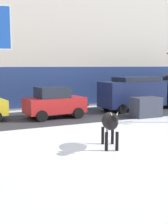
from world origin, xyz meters
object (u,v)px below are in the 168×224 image
pedestrian_by_cars (136,93)px  dumpster (146,107)px  car_red_hatchback (54,103)px  pedestrian_far_left (87,95)px  car_navy_van (133,93)px  cow_black (110,122)px  pedestrian_near_billboard (1,99)px

pedestrian_by_cars → dumpster: (-3.48, -5.89, -0.28)m
car_red_hatchback → pedestrian_by_cars: 9.41m
pedestrian_by_cars → pedestrian_far_left: bearing=180.0°
car_navy_van → pedestrian_far_left: bearing=118.9°
pedestrian_far_left → car_navy_van: bearing=-61.1°
car_navy_van → car_red_hatchback: bearing=-175.5°
cow_black → car_red_hatchback: 7.21m
cow_black → pedestrian_far_left: (4.61, 10.99, -0.11)m
car_red_hatchback → car_navy_van: car_navy_van is taller
dumpster → pedestrian_by_cars: bearing=59.5°
cow_black → car_red_hatchback: size_ratio=0.54×
pedestrian_near_billboard → pedestrian_by_cars: (10.97, 0.00, 0.00)m
cow_black → car_navy_van: 10.02m
car_red_hatchback → pedestrian_by_cars: car_red_hatchback is taller
car_red_hatchback → dumpster: bearing=-22.3°
cow_black → pedestrian_near_billboard: size_ratio=1.10×
car_navy_van → pedestrian_by_cars: size_ratio=2.70×
pedestrian_near_billboard → cow_black: bearing=-80.3°
cow_black → car_navy_van: bearing=50.0°
car_red_hatchback → dumpster: car_red_hatchback is taller
pedestrian_by_cars → pedestrian_far_left: (-4.49, 0.00, 0.00)m
car_navy_van → dumpster: bearing=-107.8°
cow_black → pedestrian_far_left: pedestrian_far_left is taller
car_red_hatchback → pedestrian_far_left: size_ratio=2.06×
pedestrian_by_cars → car_navy_van: bearing=-128.6°
car_navy_van → pedestrian_far_left: car_navy_van is taller
car_red_hatchback → dumpster: 5.56m
pedestrian_far_left → cow_black: bearing=-112.7°
pedestrian_far_left → dumpster: (1.01, -5.89, -0.28)m
pedestrian_near_billboard → pedestrian_far_left: bearing=0.0°
car_red_hatchback → pedestrian_far_left: (4.12, 3.79, -0.05)m
pedestrian_near_billboard → pedestrian_by_cars: bearing=0.0°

